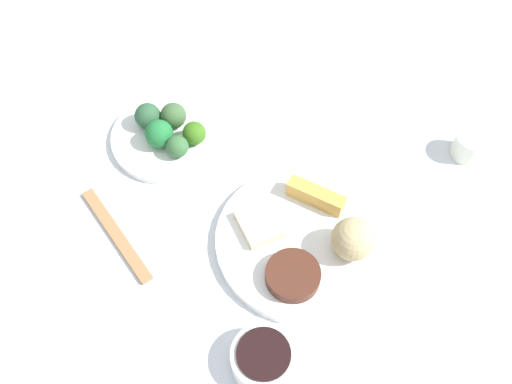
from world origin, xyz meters
TOP-DOWN VIEW (x-y plane):
  - tabletop at (0.00, 0.00)m, footprint 2.20×2.20m
  - main_plate at (0.05, -0.01)m, footprint 0.29×0.29m
  - rice_scoop at (0.12, 0.02)m, footprint 0.07×0.07m
  - spring_roll at (0.02, 0.06)m, footprint 0.10×0.04m
  - crab_rangoon_wonton at (-0.02, -0.04)m, footprint 0.09×0.09m
  - stir_fry_heap at (0.08, -0.08)m, footprint 0.09×0.09m
  - broccoli_plate at (-0.28, 0.01)m, footprint 0.22×0.22m
  - broccoli_floret_0 at (-0.29, 0.04)m, footprint 0.05×0.05m
  - broccoli_floret_1 at (-0.28, -0.01)m, footprint 0.05×0.05m
  - broccoli_floret_2 at (-0.23, 0.03)m, footprint 0.04×0.04m
  - broccoli_floret_3 at (-0.32, 0.01)m, footprint 0.05×0.05m
  - broccoli_floret_4 at (-0.24, -0.01)m, footprint 0.04×0.04m
  - soy_sauce_bowl at (0.12, -0.21)m, footprint 0.10×0.10m
  - soy_sauce_bowl_liquid at (0.12, -0.21)m, footprint 0.08×0.08m
  - teacup at (0.17, 0.33)m, footprint 0.06×0.06m
  - chopsticks_pair at (-0.21, -0.19)m, footprint 0.21×0.08m

SIDE VIEW (x-z plane):
  - tabletop at x=0.00m, z-range 0.00..0.02m
  - chopsticks_pair at x=-0.21m, z-range 0.02..0.03m
  - broccoli_plate at x=-0.28m, z-range 0.02..0.03m
  - main_plate at x=0.05m, z-range 0.02..0.04m
  - soy_sauce_bowl at x=0.12m, z-range 0.02..0.06m
  - crab_rangoon_wonton at x=-0.02m, z-range 0.04..0.05m
  - teacup at x=0.17m, z-range 0.02..0.07m
  - stir_fry_heap at x=0.08m, z-range 0.04..0.06m
  - spring_roll at x=0.02m, z-range 0.04..0.07m
  - broccoli_floret_4 at x=-0.24m, z-range 0.03..0.08m
  - broccoli_floret_2 at x=-0.23m, z-range 0.03..0.08m
  - broccoli_floret_0 at x=-0.29m, z-range 0.03..0.08m
  - broccoli_floret_3 at x=-0.32m, z-range 0.03..0.08m
  - soy_sauce_bowl_liquid at x=0.12m, z-range 0.06..0.06m
  - broccoli_floret_1 at x=-0.28m, z-range 0.03..0.09m
  - rice_scoop at x=0.12m, z-range 0.04..0.11m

